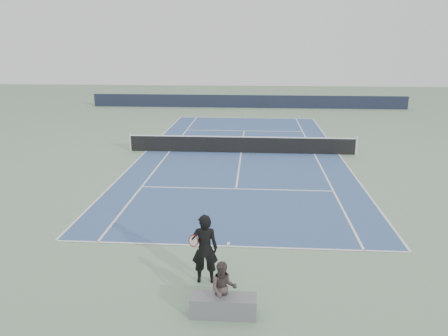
# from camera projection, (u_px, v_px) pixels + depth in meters

# --- Properties ---
(ground) EXTENTS (80.00, 80.00, 0.00)m
(ground) POSITION_uv_depth(u_px,v_px,m) (241.00, 153.00, 24.81)
(ground) COLOR gray
(court_surface) EXTENTS (10.97, 23.77, 0.01)m
(court_surface) POSITION_uv_depth(u_px,v_px,m) (241.00, 153.00, 24.81)
(court_surface) COLOR #395587
(court_surface) RESTS_ON ground
(tennis_net) EXTENTS (12.90, 0.10, 1.07)m
(tennis_net) POSITION_uv_depth(u_px,v_px,m) (241.00, 144.00, 24.67)
(tennis_net) COLOR silver
(tennis_net) RESTS_ON ground
(windscreen_far) EXTENTS (30.00, 0.25, 1.20)m
(windscreen_far) POSITION_uv_depth(u_px,v_px,m) (247.00, 101.00, 41.79)
(windscreen_far) COLOR black
(windscreen_far) RESTS_ON ground
(tennis_player) EXTENTS (0.82, 0.56, 1.89)m
(tennis_player) POSITION_uv_depth(u_px,v_px,m) (205.00, 249.00, 11.22)
(tennis_player) COLOR black
(tennis_player) RESTS_ON ground
(tennis_ball) EXTENTS (0.06, 0.06, 0.06)m
(tennis_ball) POSITION_uv_depth(u_px,v_px,m) (212.00, 295.00, 10.82)
(tennis_ball) COLOR yellow
(tennis_ball) RESTS_ON ground
(spectator_bench) EXTENTS (1.56, 0.66, 1.33)m
(spectator_bench) POSITION_uv_depth(u_px,v_px,m) (223.00, 297.00, 9.93)
(spectator_bench) COLOR slate
(spectator_bench) RESTS_ON ground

